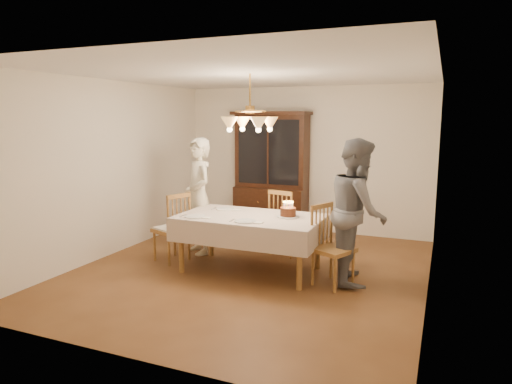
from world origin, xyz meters
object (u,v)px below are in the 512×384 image
at_px(chair_far_side, 286,226).
at_px(dining_table, 250,221).
at_px(elderly_woman, 199,196).
at_px(china_hutch, 271,174).
at_px(birthday_cake, 288,213).

bearing_deg(chair_far_side, dining_table, -102.38).
bearing_deg(elderly_woman, chair_far_side, 58.74).
bearing_deg(china_hutch, birthday_cake, -63.94).
distance_m(china_hutch, elderly_woman, 1.85).
distance_m(china_hutch, birthday_cake, 2.38).
xyz_separation_m(dining_table, birthday_cake, (0.49, 0.13, 0.13)).
bearing_deg(china_hutch, dining_table, -76.23).
bearing_deg(dining_table, chair_far_side, 77.62).
height_order(chair_far_side, birthday_cake, chair_far_side).
relative_size(dining_table, chair_far_side, 1.90).
relative_size(dining_table, birthday_cake, 6.33).
bearing_deg(dining_table, elderly_woman, 155.46).
bearing_deg(china_hutch, elderly_woman, -105.79).
relative_size(china_hutch, chair_far_side, 2.16).
xyz_separation_m(china_hutch, elderly_woman, (-0.50, -1.77, -0.16)).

